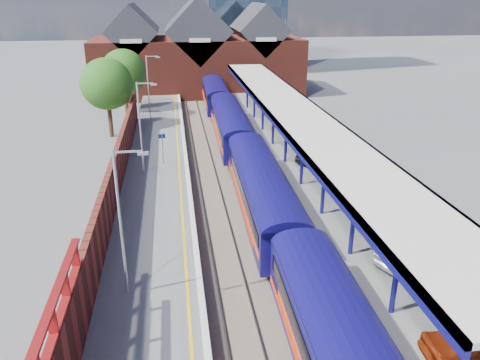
# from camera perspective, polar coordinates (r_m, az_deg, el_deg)

# --- Properties ---
(ground) EXTENTS (240.00, 240.00, 0.00)m
(ground) POSITION_cam_1_polar(r_m,az_deg,el_deg) (45.12, -2.80, 3.73)
(ground) COLOR #5B5B5E
(ground) RESTS_ON ground
(ballast_bed) EXTENTS (6.00, 76.00, 0.06)m
(ballast_bed) POSITION_cam_1_polar(r_m,az_deg,el_deg) (35.78, -1.24, -1.13)
(ballast_bed) COLOR #473D33
(ballast_bed) RESTS_ON ground
(rails) EXTENTS (4.51, 76.00, 0.14)m
(rails) POSITION_cam_1_polar(r_m,az_deg,el_deg) (35.75, -1.24, -0.99)
(rails) COLOR slate
(rails) RESTS_ON ground
(left_platform) EXTENTS (5.00, 76.00, 1.00)m
(left_platform) POSITION_cam_1_polar(r_m,az_deg,el_deg) (35.42, -10.11, -0.90)
(left_platform) COLOR #565659
(left_platform) RESTS_ON ground
(right_platform) EXTENTS (6.00, 76.00, 1.00)m
(right_platform) POSITION_cam_1_polar(r_m,az_deg,el_deg) (36.75, 8.08, 0.08)
(right_platform) COLOR #565659
(right_platform) RESTS_ON ground
(coping_left) EXTENTS (0.30, 76.00, 0.05)m
(coping_left) POSITION_cam_1_polar(r_m,az_deg,el_deg) (35.19, -6.34, 0.09)
(coping_left) COLOR silver
(coping_left) RESTS_ON left_platform
(coping_right) EXTENTS (0.30, 76.00, 0.05)m
(coping_right) POSITION_cam_1_polar(r_m,az_deg,el_deg) (35.90, 3.75, 0.62)
(coping_right) COLOR silver
(coping_right) RESTS_ON right_platform
(yellow_line) EXTENTS (0.14, 76.00, 0.01)m
(yellow_line) POSITION_cam_1_polar(r_m,az_deg,el_deg) (35.19, -7.32, 0.01)
(yellow_line) COLOR yellow
(yellow_line) RESTS_ON left_platform
(train) EXTENTS (3.18, 65.96, 3.45)m
(train) POSITION_cam_1_polar(r_m,az_deg,el_deg) (38.09, 0.40, 3.68)
(train) COLOR #0F0B4F
(train) RESTS_ON ground
(canopy) EXTENTS (4.50, 52.00, 4.48)m
(canopy) POSITION_cam_1_polar(r_m,az_deg,el_deg) (36.98, 6.86, 8.01)
(canopy) COLOR navy
(canopy) RESTS_ON right_platform
(lamp_post_b) EXTENTS (1.48, 0.18, 7.00)m
(lamp_post_b) POSITION_cam_1_polar(r_m,az_deg,el_deg) (20.90, -14.07, -4.28)
(lamp_post_b) COLOR #A5A8AA
(lamp_post_b) RESTS_ON left_platform
(lamp_post_c) EXTENTS (1.48, 0.18, 7.00)m
(lamp_post_c) POSITION_cam_1_polar(r_m,az_deg,el_deg) (35.95, -11.89, 6.87)
(lamp_post_c) COLOR #A5A8AA
(lamp_post_c) RESTS_ON left_platform
(lamp_post_d) EXTENTS (1.48, 0.18, 7.00)m
(lamp_post_d) POSITION_cam_1_polar(r_m,az_deg,el_deg) (51.57, -11.00, 11.37)
(lamp_post_d) COLOR #A5A8AA
(lamp_post_d) RESTS_ON left_platform
(platform_sign) EXTENTS (0.55, 0.08, 2.50)m
(platform_sign) POSITION_cam_1_polar(r_m,az_deg,el_deg) (38.43, -9.45, 4.43)
(platform_sign) COLOR #A5A8AA
(platform_sign) RESTS_ON left_platform
(brick_wall) EXTENTS (0.35, 50.00, 3.86)m
(brick_wall) POSITION_cam_1_polar(r_m,az_deg,el_deg) (28.97, -15.77, -2.47)
(brick_wall) COLOR maroon
(brick_wall) RESTS_ON left_platform
(station_building) EXTENTS (30.00, 12.12, 13.78)m
(station_building) POSITION_cam_1_polar(r_m,az_deg,el_deg) (71.35, -5.16, 14.82)
(station_building) COLOR maroon
(station_building) RESTS_ON ground
(tree_near) EXTENTS (5.20, 5.20, 8.10)m
(tree_near) POSITION_cam_1_polar(r_m,az_deg,el_deg) (49.80, -15.78, 11.02)
(tree_near) COLOR #382314
(tree_near) RESTS_ON ground
(tree_far) EXTENTS (5.20, 5.20, 8.10)m
(tree_far) POSITION_cam_1_polar(r_m,az_deg,el_deg) (57.54, -13.85, 12.55)
(tree_far) COLOR #382314
(tree_far) RESTS_ON ground
(parked_car_silver) EXTENTS (3.92, 2.76, 1.23)m
(parked_car_silver) POSITION_cam_1_polar(r_m,az_deg,el_deg) (25.64, 19.72, -8.38)
(parked_car_silver) COLOR #9B9C9F
(parked_car_silver) RESTS_ON right_platform
(parked_car_dark) EXTENTS (5.24, 3.78, 1.41)m
(parked_car_dark) POSITION_cam_1_polar(r_m,az_deg,el_deg) (38.28, 10.39, 2.75)
(parked_car_dark) COLOR black
(parked_car_dark) RESTS_ON right_platform
(parked_car_blue) EXTENTS (4.45, 3.55, 1.13)m
(parked_car_blue) POSITION_cam_1_polar(r_m,az_deg,el_deg) (28.77, 18.43, -4.92)
(parked_car_blue) COLOR navy
(parked_car_blue) RESTS_ON right_platform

